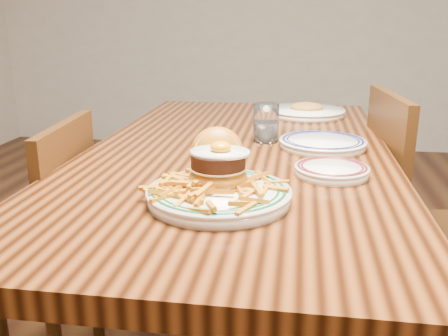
# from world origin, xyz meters

# --- Properties ---
(table) EXTENTS (0.85, 1.60, 0.75)m
(table) POSITION_xyz_m (0.00, 0.00, 0.66)
(table) COLOR black
(table) RESTS_ON floor
(chair_left) EXTENTS (0.43, 0.43, 0.84)m
(chair_left) POSITION_xyz_m (-0.56, -0.16, 0.45)
(chair_left) COLOR #3E250D
(chair_left) RESTS_ON floor
(chair_right) EXTENTS (0.46, 0.46, 0.89)m
(chair_right) POSITION_xyz_m (0.56, 0.19, 0.48)
(chair_right) COLOR #3E250D
(chair_right) RESTS_ON floor
(main_plate) EXTENTS (0.29, 0.31, 0.14)m
(main_plate) POSITION_xyz_m (0.01, -0.41, 0.79)
(main_plate) COLOR white
(main_plate) RESTS_ON table
(side_plate) EXTENTS (0.17, 0.17, 0.03)m
(side_plate) POSITION_xyz_m (0.25, -0.21, 0.77)
(side_plate) COLOR white
(side_plate) RESTS_ON table
(rear_plate) EXTENTS (0.25, 0.25, 0.03)m
(rear_plate) POSITION_xyz_m (0.24, 0.05, 0.77)
(rear_plate) COLOR white
(rear_plate) RESTS_ON table
(water_glass) EXTENTS (0.08, 0.08, 0.11)m
(water_glass) POSITION_xyz_m (0.07, 0.11, 0.80)
(water_glass) COLOR white
(water_glass) RESTS_ON table
(far_plate) EXTENTS (0.29, 0.29, 0.05)m
(far_plate) POSITION_xyz_m (0.19, 0.54, 0.77)
(far_plate) COLOR white
(far_plate) RESTS_ON table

